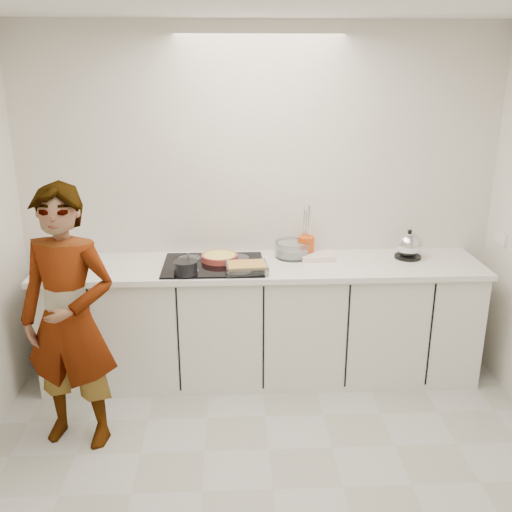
{
  "coord_description": "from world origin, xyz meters",
  "views": [
    {
      "loc": [
        -0.21,
        -2.64,
        2.28
      ],
      "look_at": [
        -0.05,
        1.05,
        1.05
      ],
      "focal_mm": 40.0,
      "sensor_mm": 36.0,
      "label": 1
    }
  ],
  "objects_px": {
    "hob": "(213,265)",
    "cook": "(69,320)",
    "tart_dish": "(220,257)",
    "mixing_bowl": "(293,250)",
    "saucepan": "(186,267)",
    "utensil_crock": "(306,246)",
    "kettle": "(409,246)",
    "baking_dish": "(246,267)"
  },
  "relations": [
    {
      "from": "baking_dish",
      "to": "utensil_crock",
      "type": "distance_m",
      "value": 0.58
    },
    {
      "from": "tart_dish",
      "to": "baking_dish",
      "type": "xyz_separation_m",
      "value": [
        0.19,
        -0.25,
        0.01
      ]
    },
    {
      "from": "saucepan",
      "to": "baking_dish",
      "type": "bearing_deg",
      "value": 4.44
    },
    {
      "from": "tart_dish",
      "to": "baking_dish",
      "type": "distance_m",
      "value": 0.31
    },
    {
      "from": "baking_dish",
      "to": "kettle",
      "type": "relative_size",
      "value": 1.23
    },
    {
      "from": "utensil_crock",
      "to": "mixing_bowl",
      "type": "bearing_deg",
      "value": -173.25
    },
    {
      "from": "tart_dish",
      "to": "hob",
      "type": "bearing_deg",
      "value": -118.55
    },
    {
      "from": "baking_dish",
      "to": "utensil_crock",
      "type": "xyz_separation_m",
      "value": [
        0.46,
        0.35,
        0.03
      ]
    },
    {
      "from": "saucepan",
      "to": "cook",
      "type": "relative_size",
      "value": 0.12
    },
    {
      "from": "hob",
      "to": "tart_dish",
      "type": "xyz_separation_m",
      "value": [
        0.04,
        0.08,
        0.03
      ]
    },
    {
      "from": "saucepan",
      "to": "mixing_bowl",
      "type": "xyz_separation_m",
      "value": [
        0.78,
        0.37,
        -0.0
      ]
    },
    {
      "from": "utensil_crock",
      "to": "kettle",
      "type": "bearing_deg",
      "value": -5.61
    },
    {
      "from": "kettle",
      "to": "utensil_crock",
      "type": "relative_size",
      "value": 1.58
    },
    {
      "from": "tart_dish",
      "to": "utensil_crock",
      "type": "relative_size",
      "value": 1.97
    },
    {
      "from": "kettle",
      "to": "utensil_crock",
      "type": "height_order",
      "value": "kettle"
    },
    {
      "from": "baking_dish",
      "to": "utensil_crock",
      "type": "height_order",
      "value": "utensil_crock"
    },
    {
      "from": "utensil_crock",
      "to": "cook",
      "type": "height_order",
      "value": "cook"
    },
    {
      "from": "mixing_bowl",
      "to": "utensil_crock",
      "type": "height_order",
      "value": "utensil_crock"
    },
    {
      "from": "hob",
      "to": "cook",
      "type": "xyz_separation_m",
      "value": [
        -0.85,
        -0.72,
        -0.09
      ]
    },
    {
      "from": "tart_dish",
      "to": "kettle",
      "type": "distance_m",
      "value": 1.42
    },
    {
      "from": "mixing_bowl",
      "to": "cook",
      "type": "height_order",
      "value": "cook"
    },
    {
      "from": "baking_dish",
      "to": "kettle",
      "type": "height_order",
      "value": "kettle"
    },
    {
      "from": "kettle",
      "to": "saucepan",
      "type": "bearing_deg",
      "value": -169.35
    },
    {
      "from": "tart_dish",
      "to": "cook",
      "type": "bearing_deg",
      "value": -138.29
    },
    {
      "from": "tart_dish",
      "to": "mixing_bowl",
      "type": "height_order",
      "value": "mixing_bowl"
    },
    {
      "from": "baking_dish",
      "to": "mixing_bowl",
      "type": "distance_m",
      "value": 0.49
    },
    {
      "from": "tart_dish",
      "to": "mixing_bowl",
      "type": "distance_m",
      "value": 0.56
    },
    {
      "from": "baking_dish",
      "to": "saucepan",
      "type": "bearing_deg",
      "value": -175.56
    },
    {
      "from": "hob",
      "to": "utensil_crock",
      "type": "height_order",
      "value": "utensil_crock"
    },
    {
      "from": "kettle",
      "to": "mixing_bowl",
      "type": "bearing_deg",
      "value": 175.85
    },
    {
      "from": "tart_dish",
      "to": "utensil_crock",
      "type": "bearing_deg",
      "value": 9.27
    },
    {
      "from": "hob",
      "to": "mixing_bowl",
      "type": "xyz_separation_m",
      "value": [
        0.59,
        0.18,
        0.05
      ]
    },
    {
      "from": "mixing_bowl",
      "to": "tart_dish",
      "type": "bearing_deg",
      "value": -170.27
    },
    {
      "from": "kettle",
      "to": "hob",
      "type": "bearing_deg",
      "value": -175.59
    },
    {
      "from": "saucepan",
      "to": "utensil_crock",
      "type": "height_order",
      "value": "saucepan"
    },
    {
      "from": "tart_dish",
      "to": "saucepan",
      "type": "relative_size",
      "value": 1.59
    },
    {
      "from": "hob",
      "to": "utensil_crock",
      "type": "relative_size",
      "value": 4.59
    },
    {
      "from": "hob",
      "to": "cook",
      "type": "height_order",
      "value": "cook"
    },
    {
      "from": "baking_dish",
      "to": "tart_dish",
      "type": "bearing_deg",
      "value": 127.97
    },
    {
      "from": "kettle",
      "to": "cook",
      "type": "height_order",
      "value": "cook"
    },
    {
      "from": "cook",
      "to": "tart_dish",
      "type": "bearing_deg",
      "value": 54.09
    },
    {
      "from": "hob",
      "to": "saucepan",
      "type": "relative_size",
      "value": 3.7
    }
  ]
}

